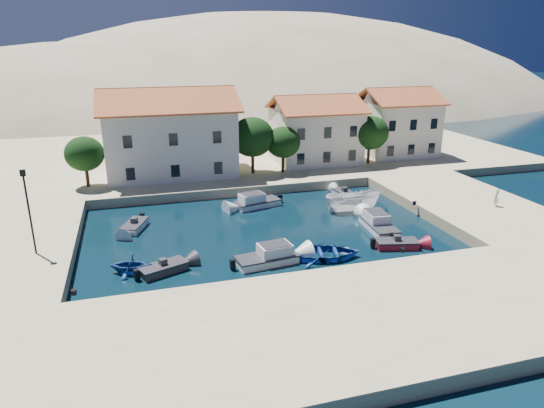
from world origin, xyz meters
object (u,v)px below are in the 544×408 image
(building_left, at_px, (170,131))
(cabin_cruiser_south, at_px, (267,257))
(boat_east, at_px, (353,211))
(rowboat_south, at_px, (325,258))
(lamppost, at_px, (28,204))
(cabin_cruiser_east, at_px, (379,225))
(building_mid, at_px, (315,128))
(pedestrian, at_px, (496,197))
(building_right, at_px, (397,121))

(building_left, height_order, cabin_cruiser_south, building_left)
(boat_east, bearing_deg, rowboat_south, 149.24)
(lamppost, bearing_deg, cabin_cruiser_east, -1.02)
(building_mid, relative_size, lamppost, 1.69)
(cabin_cruiser_east, bearing_deg, lamppost, 94.00)
(lamppost, distance_m, cabin_cruiser_south, 17.21)
(building_mid, bearing_deg, building_left, -176.82)
(rowboat_south, height_order, pedestrian, pedestrian)
(cabin_cruiser_south, distance_m, rowboat_south, 4.53)
(pedestrian, bearing_deg, boat_east, -51.11)
(cabin_cruiser_south, xyz_separation_m, rowboat_south, (4.50, -0.30, -0.48))
(building_right, bearing_deg, rowboat_south, -128.20)
(cabin_cruiser_south, height_order, pedestrian, pedestrian)
(building_mid, xyz_separation_m, rowboat_south, (-8.88, -25.54, -5.22))
(building_right, bearing_deg, building_left, -176.19)
(building_left, relative_size, lamppost, 2.36)
(building_left, relative_size, boat_east, 2.64)
(building_right, relative_size, boat_east, 1.70)
(lamppost, bearing_deg, building_mid, 35.45)
(rowboat_south, relative_size, boat_east, 0.94)
(rowboat_south, bearing_deg, boat_east, -24.08)
(building_right, distance_m, pedestrian, 22.81)
(building_mid, xyz_separation_m, cabin_cruiser_south, (-13.38, -25.23, -4.75))
(cabin_cruiser_east, height_order, boat_east, cabin_cruiser_east)
(lamppost, relative_size, cabin_cruiser_east, 1.25)
(rowboat_south, bearing_deg, building_right, -26.61)
(building_mid, relative_size, pedestrian, 6.19)
(building_left, relative_size, building_mid, 1.40)
(building_left, distance_m, building_right, 30.07)
(pedestrian, bearing_deg, lamppost, -28.79)
(lamppost, bearing_deg, building_right, 27.93)
(building_left, height_order, rowboat_south, building_left)
(building_mid, bearing_deg, cabin_cruiser_south, -117.93)
(lamppost, height_order, pedestrian, lamppost)
(pedestrian, bearing_deg, rowboat_south, -15.64)
(rowboat_south, height_order, cabin_cruiser_east, cabin_cruiser_east)
(building_right, xyz_separation_m, cabin_cruiser_south, (-25.38, -26.23, -5.00))
(pedestrian, bearing_deg, building_left, -64.58)
(building_left, relative_size, building_right, 1.56)
(cabin_cruiser_south, bearing_deg, building_mid, 54.62)
(rowboat_south, bearing_deg, building_left, 31.96)
(cabin_cruiser_south, bearing_deg, lamppost, 157.83)
(building_left, xyz_separation_m, pedestrian, (27.70, -20.40, -4.09))
(building_mid, distance_m, boat_east, 17.30)
(rowboat_south, bearing_deg, building_mid, -7.60)
(lamppost, relative_size, rowboat_south, 1.19)
(building_left, relative_size, pedestrian, 8.66)
(building_right, distance_m, cabin_cruiser_east, 27.09)
(cabin_cruiser_east, relative_size, boat_east, 0.89)
(building_right, relative_size, rowboat_south, 1.80)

